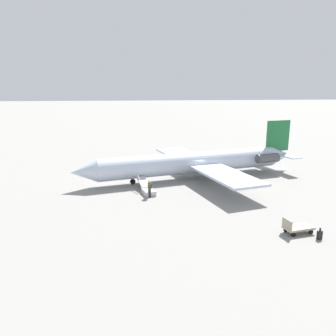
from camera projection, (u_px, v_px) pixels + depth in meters
The scene contains 6 objects.
ground_plane at pixel (192, 178), 40.03m from camera, with size 600.00×600.00×0.00m, color gray.
airplane_main at pixel (199, 162), 39.88m from camera, with size 28.89×22.15×6.64m.
boarding_stairs at pixel (147, 190), 34.11m from camera, with size 1.82×4.14×1.67m.
passenger at pixel (150, 188), 32.75m from camera, with size 0.39×0.56×1.74m.
luggage_cart at pixel (297, 228), 24.58m from camera, with size 2.33×1.39×1.22m.
suitcase at pixel (320, 235), 23.62m from camera, with size 0.40×0.28×0.88m.
Camera 1 is at (9.03, 37.68, 10.54)m, focal length 35.00 mm.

